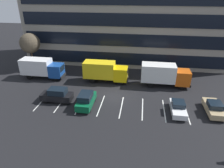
{
  "coord_description": "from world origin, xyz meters",
  "views": [
    {
      "loc": [
        3.61,
        -25.75,
        14.52
      ],
      "look_at": [
        -0.47,
        1.35,
        1.4
      ],
      "focal_mm": 32.63,
      "sensor_mm": 36.0,
      "label": 1
    }
  ],
  "objects_px": {
    "suv_black": "(57,95)",
    "suv_forest": "(86,100)",
    "sedan_tan": "(214,108)",
    "bare_tree": "(30,43)",
    "sedan_white": "(178,108)",
    "box_truck_orange": "(164,74)",
    "box_truck_yellow_all": "(105,71)",
    "box_truck_blue": "(42,68)"
  },
  "relations": [
    {
      "from": "box_truck_orange",
      "to": "box_truck_blue",
      "type": "relative_size",
      "value": 1.05
    },
    {
      "from": "box_truck_yellow_all",
      "to": "sedan_white",
      "type": "relative_size",
      "value": 1.77
    },
    {
      "from": "suv_forest",
      "to": "sedan_white",
      "type": "bearing_deg",
      "value": 1.2
    },
    {
      "from": "bare_tree",
      "to": "suv_forest",
      "type": "bearing_deg",
      "value": -40.98
    },
    {
      "from": "box_truck_yellow_all",
      "to": "bare_tree",
      "type": "xyz_separation_m",
      "value": [
        -14.77,
        3.7,
        3.14
      ]
    },
    {
      "from": "suv_forest",
      "to": "box_truck_blue",
      "type": "bearing_deg",
      "value": 141.22
    },
    {
      "from": "box_truck_orange",
      "to": "suv_black",
      "type": "bearing_deg",
      "value": -154.14
    },
    {
      "from": "box_truck_orange",
      "to": "bare_tree",
      "type": "relative_size",
      "value": 1.11
    },
    {
      "from": "sedan_tan",
      "to": "bare_tree",
      "type": "distance_m",
      "value": 32.33
    },
    {
      "from": "sedan_tan",
      "to": "sedan_white",
      "type": "height_order",
      "value": "sedan_tan"
    },
    {
      "from": "sedan_tan",
      "to": "suv_black",
      "type": "relative_size",
      "value": 1.02
    },
    {
      "from": "suv_black",
      "to": "bare_tree",
      "type": "xyz_separation_m",
      "value": [
        -9.36,
        11.17,
        4.12
      ]
    },
    {
      "from": "box_truck_orange",
      "to": "suv_forest",
      "type": "relative_size",
      "value": 1.76
    },
    {
      "from": "suv_forest",
      "to": "bare_tree",
      "type": "relative_size",
      "value": 0.63
    },
    {
      "from": "sedan_tan",
      "to": "suv_black",
      "type": "bearing_deg",
      "value": -179.69
    },
    {
      "from": "sedan_tan",
      "to": "suv_black",
      "type": "distance_m",
      "value": 20.71
    },
    {
      "from": "box_truck_yellow_all",
      "to": "suv_black",
      "type": "relative_size",
      "value": 1.71
    },
    {
      "from": "suv_black",
      "to": "suv_forest",
      "type": "relative_size",
      "value": 0.99
    },
    {
      "from": "suv_forest",
      "to": "bare_tree",
      "type": "bearing_deg",
      "value": 139.02
    },
    {
      "from": "box_truck_yellow_all",
      "to": "box_truck_orange",
      "type": "distance_m",
      "value": 9.64
    },
    {
      "from": "box_truck_blue",
      "to": "suv_forest",
      "type": "xyz_separation_m",
      "value": [
        10.05,
        -8.08,
        -0.96
      ]
    },
    {
      "from": "suv_forest",
      "to": "sedan_tan",
      "type": "bearing_deg",
      "value": 2.95
    },
    {
      "from": "box_truck_orange",
      "to": "box_truck_blue",
      "type": "xyz_separation_m",
      "value": [
        -20.75,
        0.06,
        -0.09
      ]
    },
    {
      "from": "box_truck_yellow_all",
      "to": "box_truck_orange",
      "type": "xyz_separation_m",
      "value": [
        9.64,
        -0.18,
        0.08
      ]
    },
    {
      "from": "suv_black",
      "to": "suv_forest",
      "type": "bearing_deg",
      "value": -9.55
    },
    {
      "from": "box_truck_blue",
      "to": "suv_forest",
      "type": "relative_size",
      "value": 1.68
    },
    {
      "from": "suv_black",
      "to": "suv_forest",
      "type": "height_order",
      "value": "suv_forest"
    },
    {
      "from": "box_truck_yellow_all",
      "to": "suv_black",
      "type": "bearing_deg",
      "value": -125.87
    },
    {
      "from": "box_truck_yellow_all",
      "to": "suv_forest",
      "type": "xyz_separation_m",
      "value": [
        -1.06,
        -8.2,
        -0.98
      ]
    },
    {
      "from": "box_truck_orange",
      "to": "box_truck_blue",
      "type": "height_order",
      "value": "box_truck_orange"
    },
    {
      "from": "sedan_tan",
      "to": "bare_tree",
      "type": "bearing_deg",
      "value": 159.8
    },
    {
      "from": "suv_black",
      "to": "sedan_white",
      "type": "relative_size",
      "value": 1.03
    },
    {
      "from": "box_truck_yellow_all",
      "to": "bare_tree",
      "type": "distance_m",
      "value": 15.54
    },
    {
      "from": "box_truck_blue",
      "to": "suv_black",
      "type": "height_order",
      "value": "box_truck_blue"
    },
    {
      "from": "box_truck_blue",
      "to": "sedan_tan",
      "type": "distance_m",
      "value": 27.41
    },
    {
      "from": "box_truck_blue",
      "to": "sedan_tan",
      "type": "bearing_deg",
      "value": -15.32
    },
    {
      "from": "sedan_white",
      "to": "box_truck_blue",
      "type": "bearing_deg",
      "value": 160.39
    },
    {
      "from": "box_truck_orange",
      "to": "sedan_white",
      "type": "xyz_separation_m",
      "value": [
        1.22,
        -7.77,
        -1.3
      ]
    },
    {
      "from": "sedan_white",
      "to": "suv_forest",
      "type": "bearing_deg",
      "value": -178.8
    },
    {
      "from": "suv_forest",
      "to": "sedan_white",
      "type": "relative_size",
      "value": 1.04
    },
    {
      "from": "box_truck_orange",
      "to": "sedan_white",
      "type": "relative_size",
      "value": 1.84
    },
    {
      "from": "box_truck_orange",
      "to": "sedan_tan",
      "type": "bearing_deg",
      "value": -51.7
    }
  ]
}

